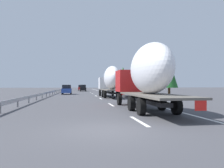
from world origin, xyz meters
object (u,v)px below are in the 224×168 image
car_blue_sedan (67,90)px  road_sign (110,83)px  car_black_suv (83,88)px  truck_trailing (145,75)px  car_red_compact (81,88)px  truck_lead (111,80)px

car_blue_sedan → road_sign: size_ratio=1.25×
car_black_suv → car_blue_sedan: 22.00m
car_black_suv → car_blue_sedan: bearing=170.5°
truck_trailing → road_sign: 39.21m
car_black_suv → car_red_compact: car_black_suv is taller
car_black_suv → road_sign: road_sign is taller
car_red_compact → truck_lead: bearing=-175.2°
car_red_compact → car_blue_sedan: bearing=174.7°
truck_trailing → car_black_suv: (50.89, 3.38, -1.56)m
truck_trailing → road_sign: size_ratio=3.80×
truck_trailing → road_sign: truck_trailing is taller
truck_lead → car_blue_sedan: 13.89m
truck_lead → road_sign: bearing=-8.1°
car_red_compact → road_sign: 24.96m
truck_lead → car_black_suv: bearing=5.7°
truck_lead → car_black_suv: truck_lead is taller
truck_trailing → car_blue_sedan: (29.19, 7.00, -1.59)m
truck_lead → truck_trailing: 17.29m
truck_lead → car_black_suv: (33.60, 3.38, -1.55)m
truck_lead → car_blue_sedan: (11.90, 7.00, -1.58)m
truck_trailing → car_red_compact: truck_trailing is taller
truck_trailing → car_red_compact: 63.15m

